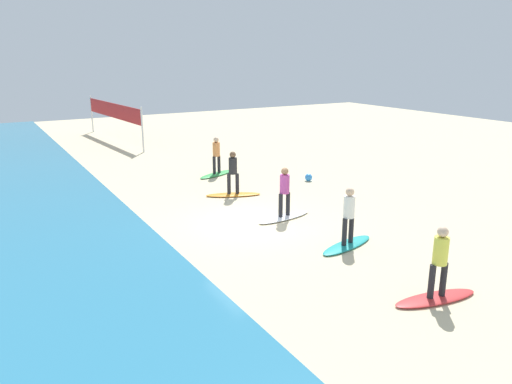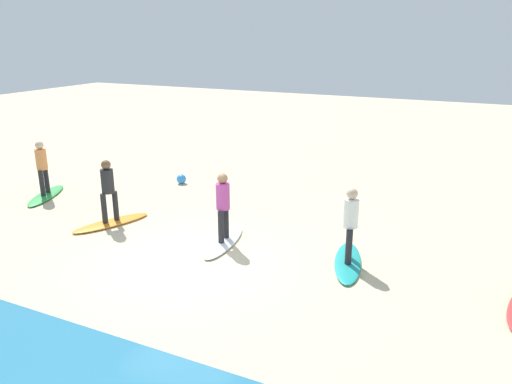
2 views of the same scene
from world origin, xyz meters
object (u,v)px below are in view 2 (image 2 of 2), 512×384
at_px(surfer_white, 223,202).
at_px(surfboard_green, 46,195).
at_px(surfer_teal, 350,219).
at_px(surfboard_orange, 111,223).
at_px(surfboard_teal, 348,262).
at_px(beach_ball, 181,179).
at_px(surfboard_white, 224,241).
at_px(surfer_green, 42,164).
at_px(surfer_orange, 108,187).

distance_m(surfer_white, surfboard_green, 6.70).
distance_m(surfer_teal, surfboard_orange, 6.30).
xyz_separation_m(surfer_teal, surfer_white, (2.97, 0.18, 0.00)).
height_order(surfer_white, surfboard_orange, surfer_white).
xyz_separation_m(surfboard_teal, surfboard_green, (9.55, -0.55, 0.00)).
bearing_deg(beach_ball, surfboard_teal, 152.15).
distance_m(surfboard_teal, surfboard_orange, 6.22).
height_order(surfer_teal, surfboard_white, surfer_teal).
bearing_deg(surfer_green, beach_ball, -135.16).
relative_size(surfboard_orange, surfer_orange, 1.28).
xyz_separation_m(surfboard_green, surfer_green, (0.00, 0.00, 0.99)).
relative_size(surfboard_orange, surfer_green, 1.28).
bearing_deg(surfer_green, surfboard_green, 0.00).
bearing_deg(surfboard_orange, surfer_teal, 115.95).
bearing_deg(surfboard_white, surfer_orange, -94.35).
distance_m(surfboard_teal, surfboard_white, 2.97).
distance_m(surfer_teal, surfboard_white, 3.13).
relative_size(surfer_teal, surfer_white, 1.00).
distance_m(surfboard_orange, surfer_orange, 0.99).
xyz_separation_m(surfer_teal, surfboard_orange, (6.21, 0.38, -0.99)).
bearing_deg(surfer_orange, surfer_teal, -176.54).
xyz_separation_m(surfer_white, surfer_green, (6.59, -0.73, 0.00)).
bearing_deg(surfboard_teal, beach_ball, -132.18).
bearing_deg(surfer_green, surfboard_teal, 176.70).
height_order(surfer_white, beach_ball, surfer_white).
bearing_deg(beach_ball, surfboard_white, 134.77).
relative_size(surfboard_white, surfer_white, 1.28).
xyz_separation_m(surfer_teal, surfer_orange, (6.21, 0.38, 0.00)).
distance_m(surfer_orange, beach_ball, 3.98).
bearing_deg(surfer_white, beach_ball, -45.23).
distance_m(surfboard_teal, surfer_teal, 0.99).
xyz_separation_m(surfboard_orange, surfboard_green, (3.34, -0.93, 0.00)).
bearing_deg(surfboard_orange, surfer_white, 116.00).
bearing_deg(surfer_white, surfboard_white, 0.00).
height_order(surfboard_teal, beach_ball, beach_ball).
height_order(surfer_teal, surfer_white, same).
distance_m(surfer_teal, surfer_green, 9.57).
relative_size(surfer_white, beach_ball, 5.19).
height_order(surfboard_white, surfboard_green, same).
relative_size(surfer_white, surfer_orange, 1.00).
relative_size(surfer_teal, beach_ball, 5.19).
distance_m(surfboard_green, beach_ball, 4.17).
bearing_deg(beach_ball, surfer_green, 44.84).
bearing_deg(surfer_orange, surfboard_orange, 0.00).
bearing_deg(surfer_white, surfer_orange, 3.51).
bearing_deg(surfer_teal, surfer_green, -3.30).
height_order(surfer_orange, surfboard_green, surfer_orange).
bearing_deg(surfer_green, surfer_white, 173.71).
bearing_deg(surfboard_green, beach_ball, 111.98).
distance_m(surfboard_white, surfer_green, 6.70).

